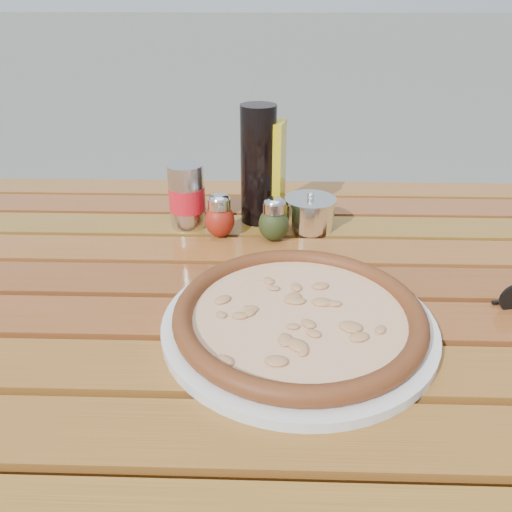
{
  "coord_description": "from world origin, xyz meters",
  "views": [
    {
      "loc": [
        0.02,
        -0.67,
        1.15
      ],
      "look_at": [
        0.0,
        0.02,
        0.78
      ],
      "focal_mm": 35.0,
      "sensor_mm": 36.0,
      "label": 1
    }
  ],
  "objects_px": {
    "pizza": "(299,314)",
    "pepper_shaker": "(220,216)",
    "plate": "(298,324)",
    "olive_oil_cruet": "(269,171)",
    "dark_bottle": "(258,165)",
    "oregano_shaker": "(274,220)",
    "soda_can": "(187,197)",
    "table": "(256,319)",
    "parmesan_tin": "(310,213)"
  },
  "relations": [
    {
      "from": "soda_can",
      "to": "pepper_shaker",
      "type": "bearing_deg",
      "value": -33.02
    },
    {
      "from": "soda_can",
      "to": "plate",
      "type": "bearing_deg",
      "value": -58.87
    },
    {
      "from": "table",
      "to": "olive_oil_cruet",
      "type": "height_order",
      "value": "olive_oil_cruet"
    },
    {
      "from": "olive_oil_cruet",
      "to": "soda_can",
      "type": "bearing_deg",
      "value": -165.55
    },
    {
      "from": "table",
      "to": "pizza",
      "type": "bearing_deg",
      "value": -64.17
    },
    {
      "from": "plate",
      "to": "olive_oil_cruet",
      "type": "bearing_deg",
      "value": 96.79
    },
    {
      "from": "oregano_shaker",
      "to": "olive_oil_cruet",
      "type": "relative_size",
      "value": 0.39
    },
    {
      "from": "plate",
      "to": "olive_oil_cruet",
      "type": "distance_m",
      "value": 0.37
    },
    {
      "from": "olive_oil_cruet",
      "to": "plate",
      "type": "bearing_deg",
      "value": -83.21
    },
    {
      "from": "oregano_shaker",
      "to": "dark_bottle",
      "type": "bearing_deg",
      "value": 109.34
    },
    {
      "from": "table",
      "to": "pepper_shaker",
      "type": "relative_size",
      "value": 17.07
    },
    {
      "from": "dark_bottle",
      "to": "olive_oil_cruet",
      "type": "height_order",
      "value": "dark_bottle"
    },
    {
      "from": "pepper_shaker",
      "to": "parmesan_tin",
      "type": "xyz_separation_m",
      "value": [
        0.16,
        0.04,
        -0.01
      ]
    },
    {
      "from": "table",
      "to": "plate",
      "type": "relative_size",
      "value": 3.89
    },
    {
      "from": "table",
      "to": "soda_can",
      "type": "xyz_separation_m",
      "value": [
        -0.13,
        0.2,
        0.13
      ]
    },
    {
      "from": "table",
      "to": "parmesan_tin",
      "type": "relative_size",
      "value": 11.61
    },
    {
      "from": "plate",
      "to": "pizza",
      "type": "xyz_separation_m",
      "value": [
        -0.0,
        0.0,
        0.02
      ]
    },
    {
      "from": "pepper_shaker",
      "to": "olive_oil_cruet",
      "type": "relative_size",
      "value": 0.39
    },
    {
      "from": "plate",
      "to": "parmesan_tin",
      "type": "relative_size",
      "value": 2.98
    },
    {
      "from": "pizza",
      "to": "olive_oil_cruet",
      "type": "relative_size",
      "value": 1.96
    },
    {
      "from": "dark_bottle",
      "to": "plate",
      "type": "bearing_deg",
      "value": -79.93
    },
    {
      "from": "table",
      "to": "soda_can",
      "type": "relative_size",
      "value": 11.67
    },
    {
      "from": "soda_can",
      "to": "table",
      "type": "bearing_deg",
      "value": -55.77
    },
    {
      "from": "plate",
      "to": "oregano_shaker",
      "type": "relative_size",
      "value": 4.39
    },
    {
      "from": "dark_bottle",
      "to": "soda_can",
      "type": "xyz_separation_m",
      "value": [
        -0.13,
        -0.03,
        -0.05
      ]
    },
    {
      "from": "pizza",
      "to": "olive_oil_cruet",
      "type": "distance_m",
      "value": 0.37
    },
    {
      "from": "pepper_shaker",
      "to": "dark_bottle",
      "type": "distance_m",
      "value": 0.12
    },
    {
      "from": "pizza",
      "to": "parmesan_tin",
      "type": "xyz_separation_m",
      "value": [
        0.03,
        0.32,
        0.01
      ]
    },
    {
      "from": "pizza",
      "to": "pepper_shaker",
      "type": "relative_size",
      "value": 5.02
    },
    {
      "from": "plate",
      "to": "parmesan_tin",
      "type": "distance_m",
      "value": 0.32
    },
    {
      "from": "oregano_shaker",
      "to": "dark_bottle",
      "type": "relative_size",
      "value": 0.37
    },
    {
      "from": "pizza",
      "to": "dark_bottle",
      "type": "xyz_separation_m",
      "value": [
        -0.06,
        0.35,
        0.09
      ]
    },
    {
      "from": "pepper_shaker",
      "to": "parmesan_tin",
      "type": "bearing_deg",
      "value": 13.05
    },
    {
      "from": "pizza",
      "to": "soda_can",
      "type": "xyz_separation_m",
      "value": [
        -0.19,
        0.32,
        0.04
      ]
    },
    {
      "from": "plate",
      "to": "pizza",
      "type": "height_order",
      "value": "pizza"
    },
    {
      "from": "dark_bottle",
      "to": "soda_can",
      "type": "bearing_deg",
      "value": -167.27
    },
    {
      "from": "oregano_shaker",
      "to": "parmesan_tin",
      "type": "relative_size",
      "value": 0.68
    },
    {
      "from": "pizza",
      "to": "pepper_shaker",
      "type": "height_order",
      "value": "pepper_shaker"
    },
    {
      "from": "dark_bottle",
      "to": "olive_oil_cruet",
      "type": "bearing_deg",
      "value": 25.26
    },
    {
      "from": "plate",
      "to": "oregano_shaker",
      "type": "xyz_separation_m",
      "value": [
        -0.03,
        0.27,
        0.03
      ]
    },
    {
      "from": "olive_oil_cruet",
      "to": "oregano_shaker",
      "type": "bearing_deg",
      "value": -83.76
    },
    {
      "from": "oregano_shaker",
      "to": "pepper_shaker",
      "type": "bearing_deg",
      "value": 172.12
    },
    {
      "from": "parmesan_tin",
      "to": "olive_oil_cruet",
      "type": "bearing_deg",
      "value": 151.38
    },
    {
      "from": "olive_oil_cruet",
      "to": "parmesan_tin",
      "type": "relative_size",
      "value": 1.74
    },
    {
      "from": "olive_oil_cruet",
      "to": "dark_bottle",
      "type": "bearing_deg",
      "value": -154.74
    },
    {
      "from": "pizza",
      "to": "pepper_shaker",
      "type": "bearing_deg",
      "value": 114.93
    },
    {
      "from": "olive_oil_cruet",
      "to": "table",
      "type": "bearing_deg",
      "value": -94.3
    },
    {
      "from": "plate",
      "to": "dark_bottle",
      "type": "height_order",
      "value": "dark_bottle"
    },
    {
      "from": "table",
      "to": "oregano_shaker",
      "type": "distance_m",
      "value": 0.18
    },
    {
      "from": "table",
      "to": "pepper_shaker",
      "type": "xyz_separation_m",
      "value": [
        -0.07,
        0.15,
        0.11
      ]
    }
  ]
}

